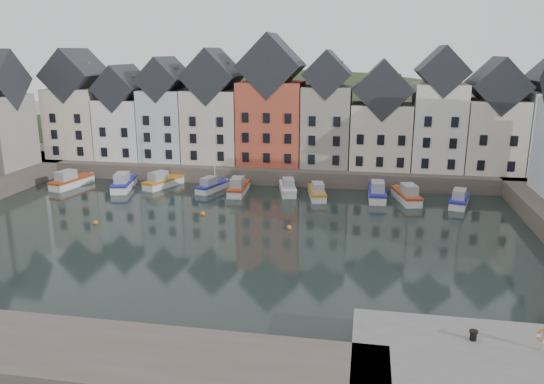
% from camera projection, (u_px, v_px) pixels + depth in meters
% --- Properties ---
extents(ground, '(260.00, 260.00, 0.00)m').
position_uv_depth(ground, '(218.00, 242.00, 49.66)').
color(ground, black).
rests_on(ground, ground).
extents(far_quay, '(90.00, 16.00, 2.00)m').
position_uv_depth(far_quay, '(274.00, 166.00, 77.94)').
color(far_quay, '#50453E').
rests_on(far_quay, ground).
extents(hillside, '(153.60, 70.40, 64.00)m').
position_uv_depth(hillside, '(296.00, 231.00, 107.54)').
color(hillside, '#223018').
rests_on(hillside, ground).
extents(far_terrace, '(72.37, 8.16, 17.78)m').
position_uv_depth(far_terrace, '(294.00, 114.00, 73.46)').
color(far_terrace, beige).
rests_on(far_terrace, far_quay).
extents(mooring_buoys, '(20.50, 5.50, 0.50)m').
position_uv_depth(mooring_buoys, '(195.00, 221.00, 55.38)').
color(mooring_buoys, '#C07116').
rests_on(mooring_buoys, ground).
extents(boat_a, '(3.35, 6.90, 2.54)m').
position_uv_depth(boat_a, '(71.00, 181.00, 69.81)').
color(boat_a, silver).
rests_on(boat_a, ground).
extents(boat_b, '(3.38, 6.89, 2.54)m').
position_uv_depth(boat_b, '(124.00, 184.00, 68.60)').
color(boat_b, silver).
rests_on(boat_b, ground).
extents(boat_c, '(4.04, 6.53, 2.40)m').
position_uv_depth(boat_c, '(162.00, 182.00, 69.73)').
color(boat_c, silver).
rests_on(boat_c, ground).
extents(boat_d, '(3.38, 5.81, 10.60)m').
position_uv_depth(boat_d, '(212.00, 186.00, 67.76)').
color(boat_d, silver).
rests_on(boat_d, ground).
extents(boat_e, '(2.28, 6.38, 2.42)m').
position_uv_depth(boat_e, '(238.00, 188.00, 66.62)').
color(boat_e, silver).
rests_on(boat_e, ground).
extents(boat_f, '(3.10, 6.15, 2.26)m').
position_uv_depth(boat_f, '(288.00, 188.00, 66.64)').
color(boat_f, silver).
rests_on(boat_f, ground).
extents(boat_g, '(2.91, 6.07, 2.24)m').
position_uv_depth(boat_g, '(317.00, 193.00, 64.59)').
color(boat_g, silver).
rests_on(boat_g, ground).
extents(boat_h, '(2.19, 6.68, 2.55)m').
position_uv_depth(boat_h, '(377.00, 193.00, 64.14)').
color(boat_h, silver).
rests_on(boat_h, ground).
extents(boat_i, '(3.51, 6.75, 2.48)m').
position_uv_depth(boat_i, '(407.00, 195.00, 62.99)').
color(boat_i, silver).
rests_on(boat_i, ground).
extents(boat_j, '(3.24, 6.16, 2.26)m').
position_uv_depth(boat_j, '(459.00, 200.00, 61.43)').
color(boat_j, silver).
rests_on(boat_j, ground).
extents(mooring_bollard, '(0.48, 0.48, 0.56)m').
position_uv_depth(mooring_bollard, '(473.00, 335.00, 29.02)').
color(mooring_bollard, black).
rests_on(mooring_bollard, near_quay).
extents(life_ring_post, '(0.80, 0.17, 1.30)m').
position_uv_depth(life_ring_post, '(544.00, 336.00, 27.84)').
color(life_ring_post, gray).
rests_on(life_ring_post, near_quay).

